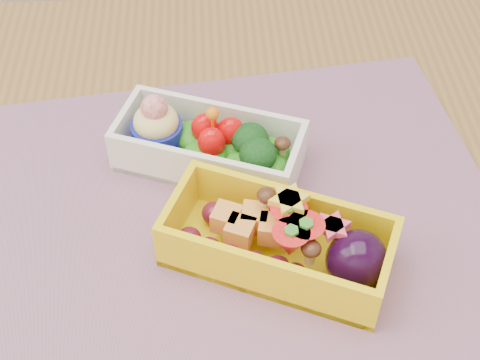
{
  "coord_description": "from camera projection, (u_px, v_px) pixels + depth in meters",
  "views": [
    {
      "loc": [
        -0.04,
        -0.39,
        1.26
      ],
      "look_at": [
        -0.01,
        0.04,
        0.79
      ],
      "focal_mm": 52.11,
      "sensor_mm": 36.0,
      "label": 1
    }
  ],
  "objects": [
    {
      "name": "placemat",
      "position": [
        232.0,
        212.0,
        0.66
      ],
      "size": [
        0.55,
        0.45,
        0.0
      ],
      "primitive_type": "cube",
      "rotation": [
        0.0,
        0.0,
        0.13
      ],
      "color": "#9E6D88",
      "rests_on": "table"
    },
    {
      "name": "table",
      "position": [
        253.0,
        296.0,
        0.71
      ],
      "size": [
        1.2,
        0.8,
        0.75
      ],
      "color": "brown",
      "rests_on": "ground"
    },
    {
      "name": "bento_white",
      "position": [
        208.0,
        145.0,
        0.68
      ],
      "size": [
        0.2,
        0.14,
        0.08
      ],
      "rotation": [
        0.0,
        0.0,
        -0.36
      ],
      "color": "white",
      "rests_on": "placemat"
    },
    {
      "name": "bento_yellow",
      "position": [
        283.0,
        242.0,
        0.6
      ],
      "size": [
        0.21,
        0.16,
        0.07
      ],
      "rotation": [
        0.0,
        0.0,
        -0.41
      ],
      "color": "yellow",
      "rests_on": "placemat"
    }
  ]
}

